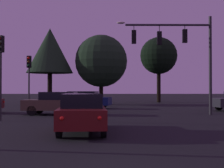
# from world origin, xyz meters

# --- Properties ---
(ground_plane) EXTENTS (168.00, 168.00, 0.00)m
(ground_plane) POSITION_xyz_m (0.00, 24.50, 0.00)
(ground_plane) COLOR black
(ground_plane) RESTS_ON ground
(traffic_signal_mast_arm) EXTENTS (6.37, 0.40, 6.59)m
(traffic_signal_mast_arm) POSITION_xyz_m (4.30, 15.13, 4.60)
(traffic_signal_mast_arm) COLOR #232326
(traffic_signal_mast_arm) RESTS_ON ground
(traffic_light_corner_left) EXTENTS (0.32, 0.36, 4.22)m
(traffic_light_corner_left) POSITION_xyz_m (-6.53, 17.74, 2.99)
(traffic_light_corner_left) COLOR #232326
(traffic_light_corner_left) RESTS_ON ground
(traffic_light_corner_right) EXTENTS (0.37, 0.39, 4.58)m
(traffic_light_corner_right) POSITION_xyz_m (-6.25, 11.04, 3.23)
(traffic_light_corner_right) COLOR #232326
(traffic_light_corner_right) RESTS_ON ground
(car_nearside_lane) EXTENTS (2.07, 4.75, 1.52)m
(car_nearside_lane) POSITION_xyz_m (-1.44, 6.82, 0.80)
(car_nearside_lane) COLOR #4C0F0F
(car_nearside_lane) RESTS_ON ground
(car_crossing_left) EXTENTS (4.39, 2.02, 1.52)m
(car_crossing_left) POSITION_xyz_m (-3.93, 15.04, 0.80)
(car_crossing_left) COLOR #473828
(car_crossing_left) RESTS_ON ground
(car_parked_lot) EXTENTS (4.81, 2.67, 1.52)m
(car_parked_lot) POSITION_xyz_m (-2.69, 21.56, 0.80)
(car_parked_lot) COLOR #0F1947
(car_parked_lot) RESTS_ON ground
(tree_behind_sign) EXTENTS (5.21, 5.21, 8.56)m
(tree_behind_sign) POSITION_xyz_m (-7.24, 29.07, 6.01)
(tree_behind_sign) COLOR black
(tree_behind_sign) RESTS_ON ground
(tree_left_far) EXTENTS (5.85, 5.85, 7.79)m
(tree_left_far) POSITION_xyz_m (-1.48, 29.00, 4.86)
(tree_left_far) COLOR black
(tree_left_far) RESTS_ON ground
(tree_right_cluster) EXTENTS (4.78, 4.78, 8.44)m
(tree_right_cluster) POSITION_xyz_m (5.79, 34.36, 6.01)
(tree_right_cluster) COLOR black
(tree_right_cluster) RESTS_ON ground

